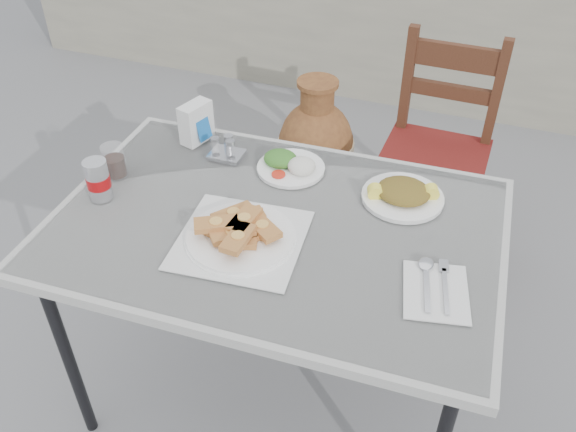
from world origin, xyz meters
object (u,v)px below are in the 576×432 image
(pide_plate, at_px, (240,231))
(napkin_holder, at_px, (196,123))
(chair, at_px, (436,151))
(soda_can, at_px, (98,180))
(cafe_table, at_px, (276,236))
(condiment_caddy, at_px, (226,150))
(salad_rice_plate, at_px, (290,164))
(terracotta_urn, at_px, (316,147))
(salad_chopped_plate, at_px, (403,194))
(cola_glass, at_px, (115,162))

(pide_plate, bearing_deg, napkin_holder, 129.04)
(chair, bearing_deg, soda_can, -127.75)
(cafe_table, relative_size, condiment_caddy, 12.00)
(chair, bearing_deg, napkin_holder, -136.47)
(condiment_caddy, bearing_deg, salad_rice_plate, 0.73)
(soda_can, xyz_separation_m, terracotta_urn, (0.31, 1.29, -0.58))
(condiment_caddy, distance_m, terracotta_urn, 1.09)
(salad_chopped_plate, height_order, terracotta_urn, salad_chopped_plate)
(salad_rice_plate, xyz_separation_m, cola_glass, (-0.54, -0.23, 0.03))
(cola_glass, xyz_separation_m, condiment_caddy, (0.30, 0.22, -0.02))
(salad_chopped_plate, distance_m, terracotta_urn, 1.26)
(soda_can, relative_size, chair, 0.13)
(chair, bearing_deg, condiment_caddy, -128.26)
(pide_plate, bearing_deg, cafe_table, 59.96)
(salad_chopped_plate, height_order, napkin_holder, napkin_holder)
(salad_chopped_plate, height_order, soda_can, soda_can)
(salad_chopped_plate, bearing_deg, salad_rice_plate, 175.19)
(chair, height_order, terracotta_urn, chair)
(salad_rice_plate, xyz_separation_m, soda_can, (-0.51, -0.35, 0.05))
(cafe_table, relative_size, napkin_holder, 9.58)
(soda_can, height_order, chair, chair)
(salad_rice_plate, bearing_deg, condiment_caddy, -179.27)
(cafe_table, height_order, chair, chair)
(pide_plate, relative_size, soda_can, 2.92)
(pide_plate, distance_m, napkin_holder, 0.59)
(salad_chopped_plate, bearing_deg, terracotta_urn, 121.31)
(terracotta_urn, bearing_deg, napkin_holder, -101.32)
(salad_chopped_plate, relative_size, napkin_holder, 1.79)
(salad_rice_plate, relative_size, soda_can, 1.72)
(pide_plate, height_order, terracotta_urn, pide_plate)
(terracotta_urn, bearing_deg, condiment_caddy, -92.02)
(napkin_holder, bearing_deg, terracotta_urn, 95.17)
(cola_glass, distance_m, napkin_holder, 0.33)
(napkin_holder, height_order, terracotta_urn, napkin_holder)
(salad_chopped_plate, bearing_deg, pide_plate, -138.27)
(cafe_table, bearing_deg, cola_glass, 174.88)
(cola_glass, height_order, terracotta_urn, cola_glass)
(salad_chopped_plate, bearing_deg, cafe_table, -143.88)
(cola_glass, height_order, napkin_holder, napkin_holder)
(pide_plate, xyz_separation_m, condiment_caddy, (-0.23, 0.39, -0.01))
(soda_can, distance_m, chair, 1.50)
(pide_plate, height_order, salad_rice_plate, pide_plate)
(cafe_table, relative_size, salad_rice_plate, 6.04)
(cafe_table, bearing_deg, salad_rice_plate, 101.05)
(condiment_caddy, height_order, terracotta_urn, condiment_caddy)
(chair, bearing_deg, pide_plate, -108.31)
(napkin_holder, distance_m, condiment_caddy, 0.16)
(cafe_table, relative_size, cola_glass, 12.82)
(cafe_table, xyz_separation_m, terracotta_urn, (-0.26, 1.22, -0.45))
(salad_chopped_plate, height_order, chair, chair)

